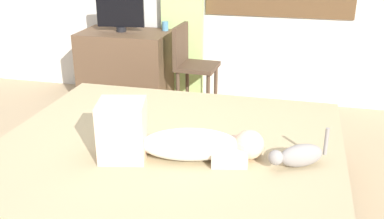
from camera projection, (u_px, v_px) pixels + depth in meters
name	position (u px, v px, depth m)	size (l,w,h in m)	color
bed	(169.00, 176.00, 2.86)	(2.17, 1.92, 0.48)	#38383D
person_lying	(173.00, 139.00, 2.54)	(0.94, 0.44, 0.34)	silver
cat	(298.00, 155.00, 2.46)	(0.32, 0.23, 0.21)	gray
desk	(126.00, 67.00, 4.67)	(0.90, 0.56, 0.74)	brown
tv_monitor	(120.00, 14.00, 4.48)	(0.48, 0.10, 0.35)	black
cup	(165.00, 26.00, 4.57)	(0.07, 0.07, 0.09)	teal
chair_by_desk	(190.00, 61.00, 4.36)	(0.40, 0.40, 0.86)	#4C3828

